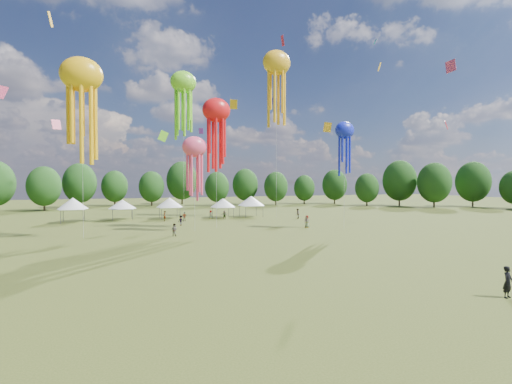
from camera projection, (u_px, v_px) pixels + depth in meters
name	position (u px, v px, depth m)	size (l,w,h in m)	color
ground	(412.00, 309.00, 19.63)	(300.00, 300.00, 0.00)	#384416
observer_main	(508.00, 282.00, 21.59)	(0.69, 0.45, 1.88)	black
spectator_near	(174.00, 230.00, 46.25)	(0.79, 0.62, 1.63)	gray
spectators_far	(236.00, 217.00, 63.86)	(24.70, 19.71, 1.87)	gray
festival_tents	(173.00, 203.00, 68.18)	(36.95, 8.83, 4.28)	#47474C
show_kites	(217.00, 98.00, 57.99)	(38.98, 22.71, 32.39)	red
small_kites	(214.00, 34.00, 58.04)	(68.87, 54.20, 46.26)	red
treeline	(171.00, 184.00, 76.27)	(201.57, 95.24, 13.43)	#38281C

